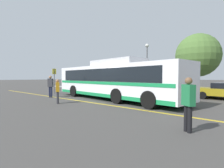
# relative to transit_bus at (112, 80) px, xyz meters

# --- Properties ---
(ground_plane) EXTENTS (220.00, 220.00, 0.00)m
(ground_plane) POSITION_rel_transit_bus_xyz_m (1.27, -0.49, -1.52)
(ground_plane) COLOR #423F3D
(lane_strip_0) EXTENTS (32.15, 0.20, 0.01)m
(lane_strip_0) POSITION_rel_transit_bus_xyz_m (-0.02, -2.20, -1.51)
(lane_strip_0) COLOR gold
(lane_strip_0) RESTS_ON ground_plane
(curb_strip) EXTENTS (40.15, 0.36, 0.15)m
(curb_strip) POSITION_rel_transit_bus_xyz_m (-0.02, 6.80, -1.44)
(curb_strip) COLOR #99999E
(curb_strip) RESTS_ON ground_plane
(transit_bus) EXTENTS (12.64, 3.85, 3.04)m
(transit_bus) POSITION_rel_transit_bus_xyz_m (0.00, 0.00, 0.00)
(transit_bus) COLOR white
(transit_bus) RESTS_ON ground_plane
(parked_car_0) EXTENTS (4.50, 2.09, 1.41)m
(parked_car_0) POSITION_rel_transit_bus_xyz_m (-11.20, 5.40, -0.80)
(parked_car_0) COLOR navy
(parked_car_0) RESTS_ON ground_plane
(parked_car_1) EXTENTS (4.26, 1.99, 1.28)m
(parked_car_1) POSITION_rel_transit_bus_xyz_m (-5.15, 5.62, -0.86)
(parked_car_1) COLOR navy
(parked_car_1) RESTS_ON ground_plane
(parked_car_2) EXTENTS (4.23, 1.97, 1.59)m
(parked_car_2) POSITION_rel_transit_bus_xyz_m (0.11, 5.38, -0.73)
(parked_car_2) COLOR #335B33
(parked_car_2) RESTS_ON ground_plane
(pedestrian_0) EXTENTS (0.47, 0.42, 1.86)m
(pedestrian_0) POSITION_rel_transit_bus_xyz_m (-4.86, -2.50, -0.44)
(pedestrian_0) COLOR #191E38
(pedestrian_0) RESTS_ON ground_plane
(pedestrian_1) EXTENTS (0.47, 0.40, 1.60)m
(pedestrian_1) POSITION_rel_transit_bus_xyz_m (-1.27, -3.96, -0.61)
(pedestrian_1) COLOR #2D2D33
(pedestrian_1) RESTS_ON ground_plane
(pedestrian_2) EXTENTS (0.47, 0.42, 1.74)m
(pedestrian_2) POSITION_rel_transit_bus_xyz_m (7.16, -4.39, -0.52)
(pedestrian_2) COLOR black
(pedestrian_2) RESTS_ON ground_plane
(bus_stop_sign) EXTENTS (0.07, 0.40, 2.65)m
(bus_stop_sign) POSITION_rel_transit_bus_xyz_m (-7.46, -0.65, 0.15)
(bus_stop_sign) COLOR #59595E
(bus_stop_sign) RESTS_ON ground_plane
(street_lamp) EXTENTS (0.41, 0.41, 5.56)m
(street_lamp) POSITION_rel_transit_bus_xyz_m (-1.43, 7.59, 2.19)
(street_lamp) COLOR #59595E
(street_lamp) RESTS_ON ground_plane
(tree_0) EXTENTS (4.73, 4.73, 6.51)m
(tree_0) POSITION_rel_transit_bus_xyz_m (3.12, 10.69, 2.62)
(tree_0) COLOR #513823
(tree_0) RESTS_ON ground_plane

